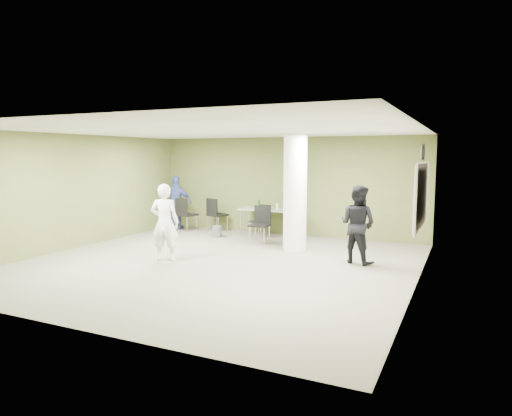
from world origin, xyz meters
The scene contains 17 objects.
floor centered at (0.00, 0.00, 0.00)m, with size 8.00×8.00×0.00m, color #595646.
ceiling centered at (0.00, 0.00, 2.80)m, with size 8.00×8.00×0.00m, color white.
wall_back centered at (0.00, 4.00, 1.40)m, with size 8.00×0.02×2.80m, color #4D5729.
wall_left centered at (-4.00, 0.00, 1.40)m, with size 0.02×8.00×2.80m, color #4D5729.
wall_right_cream centered at (4.00, 0.00, 1.40)m, with size 0.02×8.00×2.80m, color beige.
column centered at (1.00, 2.00, 1.40)m, with size 0.56×0.56×2.80m, color silver.
whiteboard centered at (3.92, 1.20, 1.50)m, with size 0.05×2.30×1.30m.
wall_clock centered at (3.92, 1.20, 2.35)m, with size 0.06×0.32×0.32m.
folding_table centered at (-0.37, 3.53, 0.72)m, with size 1.63×0.71×1.02m.
wastebasket centered at (-1.57, 2.71, 0.16)m, with size 0.27×0.27×0.31m, color #4C4C4C.
chair_back_left centered at (-2.95, 3.17, 0.59)m, with size 0.60×0.60×1.01m.
chair_back_right centered at (-2.11, 3.56, 0.59)m, with size 0.64×0.64×1.00m.
chair_table_left centered at (-0.48, 3.34, 0.52)m, with size 0.55×0.55×0.90m.
chair_table_right centered at (-0.13, 2.51, 0.57)m, with size 0.51×0.51×0.97m.
woman_white centered at (-1.17, -0.24, 0.84)m, with size 0.61×0.40×1.68m, color white.
man_black centered at (2.67, 1.32, 0.83)m, with size 0.81×0.63×1.66m, color black.
man_blue centered at (-3.40, 3.40, 0.82)m, with size 0.97×0.40×1.65m, color #3A4C91.
Camera 1 is at (4.74, -8.26, 2.30)m, focal length 32.00 mm.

